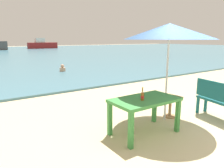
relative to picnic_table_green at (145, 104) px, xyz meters
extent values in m
plane|color=beige|center=(1.33, -0.83, -0.65)|extent=(120.00, 120.00, 0.00)
cube|color=teal|center=(1.33, 29.17, -0.61)|extent=(120.00, 50.00, 0.08)
cube|color=#3D8C42|center=(0.00, 0.00, 0.08)|extent=(1.40, 0.80, 0.06)
cube|color=#3D8C42|center=(-0.64, -0.34, -0.30)|extent=(0.08, 0.08, 0.70)
cube|color=#3D8C42|center=(0.64, -0.34, -0.30)|extent=(0.08, 0.08, 0.70)
cube|color=#3D8C42|center=(-0.64, 0.34, -0.30)|extent=(0.08, 0.08, 0.70)
cube|color=#3D8C42|center=(0.64, 0.34, -0.30)|extent=(0.08, 0.08, 0.70)
cylinder|color=brown|center=(-0.13, -0.06, 0.19)|extent=(0.06, 0.06, 0.16)
cone|color=brown|center=(-0.13, -0.06, 0.27)|extent=(0.06, 0.06, 0.03)
cylinder|color=brown|center=(-0.13, -0.06, 0.32)|extent=(0.03, 0.03, 0.09)
cylinder|color=red|center=(-0.13, -0.06, 0.18)|extent=(0.07, 0.07, 0.05)
cylinder|color=gold|center=(-0.13, -0.06, 0.37)|extent=(0.03, 0.03, 0.01)
cylinder|color=silver|center=(0.95, 0.28, 0.50)|extent=(0.04, 0.04, 2.30)
cone|color=#33598C|center=(0.95, 0.28, 1.47)|extent=(2.10, 2.10, 0.36)
cube|color=#9E7A51|center=(1.21, 0.35, -0.13)|extent=(0.44, 0.44, 0.04)
cylinder|color=#9E7A51|center=(1.21, 0.35, -0.40)|extent=(0.07, 0.07, 0.50)
cylinder|color=#9E7A51|center=(1.21, 0.35, -0.64)|extent=(0.32, 0.32, 0.03)
cube|color=#196066|center=(2.09, -0.44, -0.20)|extent=(0.59, 1.25, 0.05)
cube|color=#196066|center=(1.93, -0.41, 0.08)|extent=(0.27, 1.18, 0.44)
cube|color=#196066|center=(2.34, 0.07, -0.44)|extent=(0.06, 0.06, 0.42)
cube|color=#196066|center=(2.06, 0.13, -0.44)|extent=(0.06, 0.06, 0.42)
cylinder|color=tan|center=(1.67, 8.82, -0.47)|extent=(0.34, 0.34, 0.20)
sphere|color=tan|center=(1.67, 8.82, -0.27)|extent=(0.21, 0.21, 0.21)
cube|color=maroon|center=(9.81, 40.13, 0.00)|extent=(5.58, 1.52, 1.14)
cube|color=silver|center=(9.31, 40.13, 1.01)|extent=(1.77, 1.14, 0.89)
camera|label=1|loc=(-2.90, -3.06, 1.31)|focal=33.92mm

